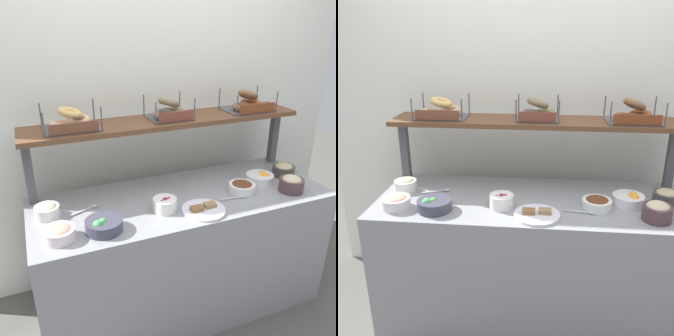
{
  "view_description": "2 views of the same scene",
  "coord_description": "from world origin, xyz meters",
  "views": [
    {
      "loc": [
        -0.83,
        -1.79,
        1.9
      ],
      "look_at": [
        -0.09,
        0.03,
        1.05
      ],
      "focal_mm": 38.14,
      "sensor_mm": 36.0,
      "label": 1
    },
    {
      "loc": [
        0.05,
        -2.02,
        1.79
      ],
      "look_at": [
        -0.16,
        0.03,
        1.04
      ],
      "focal_mm": 39.28,
      "sensor_mm": 36.0,
      "label": 2
    }
  ],
  "objects": [
    {
      "name": "serving_spoon_near_plate",
      "position": [
        0.3,
        -0.15,
        0.86
      ],
      "size": [
        0.18,
        0.04,
        0.01
      ],
      "color": "#B7B7BC",
      "rests_on": "deli_counter"
    },
    {
      "name": "bowl_fruit_salad",
      "position": [
        0.57,
        -0.01,
        0.88
      ],
      "size": [
        0.18,
        0.18,
        0.07
      ],
      "color": "white",
      "rests_on": "deli_counter"
    },
    {
      "name": "bowl_tuna_salad",
      "position": [
        0.68,
        -0.19,
        0.9
      ],
      "size": [
        0.16,
        0.16,
        0.11
      ],
      "color": "#4B3439",
      "rests_on": "deli_counter"
    },
    {
      "name": "bowl_lox_spread",
      "position": [
        -0.77,
        -0.19,
        0.89
      ],
      "size": [
        0.16,
        0.16,
        0.08
      ],
      "color": "silver",
      "rests_on": "deli_counter"
    },
    {
      "name": "shelf_riser_left",
      "position": [
        -0.87,
        0.27,
        1.05
      ],
      "size": [
        0.05,
        0.05,
        0.4
      ],
      "primitive_type": "cube",
      "color": "#4C4C51",
      "rests_on": "deli_counter"
    },
    {
      "name": "bowl_chocolate_spread",
      "position": [
        0.37,
        -0.09,
        0.89
      ],
      "size": [
        0.17,
        0.17,
        0.07
      ],
      "color": "white",
      "rests_on": "deli_counter"
    },
    {
      "name": "deli_counter",
      "position": [
        0.0,
        0.0,
        0.42
      ],
      "size": [
        1.85,
        0.7,
        0.85
      ],
      "primitive_type": "cube",
      "color": "gray",
      "rests_on": "ground_plane"
    },
    {
      "name": "serving_spoon_by_edge",
      "position": [
        -0.58,
        0.06,
        0.86
      ],
      "size": [
        0.17,
        0.08,
        0.01
      ],
      "color": "#B7B7BC",
      "rests_on": "deli_counter"
    },
    {
      "name": "upper_shelf",
      "position": [
        0.0,
        0.27,
        1.26
      ],
      "size": [
        1.81,
        0.32,
        0.03
      ],
      "primitive_type": "cube",
      "color": "brown",
      "rests_on": "shelf_riser_left"
    },
    {
      "name": "ground_plane",
      "position": [
        0.0,
        0.0,
        0.0
      ],
      "size": [
        8.0,
        8.0,
        0.0
      ],
      "primitive_type": "plane",
      "color": "#595651"
    },
    {
      "name": "shelf_riser_right",
      "position": [
        0.87,
        0.27,
        1.05
      ],
      "size": [
        0.05,
        0.05,
        0.4
      ],
      "primitive_type": "cube",
      "color": "#4C4C51",
      "rests_on": "deli_counter"
    },
    {
      "name": "bagel_basket_poppy",
      "position": [
        0.02,
        0.28,
        1.33
      ],
      "size": [
        0.27,
        0.26,
        0.14
      ],
      "color": "#4C4C51",
      "rests_on": "upper_shelf"
    },
    {
      "name": "bagel_basket_plain",
      "position": [
        -0.6,
        0.27,
        1.33
      ],
      "size": [
        0.32,
        0.26,
        0.14
      ],
      "color": "#4C4C51",
      "rests_on": "upper_shelf"
    },
    {
      "name": "bagel_basket_cinnamon_raisin",
      "position": [
        0.6,
        0.26,
        1.33
      ],
      "size": [
        0.32,
        0.26,
        0.16
      ],
      "color": "#4C4C51",
      "rests_on": "upper_shelf"
    },
    {
      "name": "back_wall",
      "position": [
        0.0,
        0.55,
        1.2
      ],
      "size": [
        3.05,
        0.06,
        2.4
      ],
      "primitive_type": "cube",
      "color": "white",
      "rests_on": "ground_plane"
    },
    {
      "name": "bowl_beet_salad",
      "position": [
        -0.17,
        -0.12,
        0.89
      ],
      "size": [
        0.14,
        0.14,
        0.08
      ],
      "color": "white",
      "rests_on": "deli_counter"
    },
    {
      "name": "bowl_scallion_spread",
      "position": [
        -0.8,
        0.06,
        0.89
      ],
      "size": [
        0.14,
        0.14,
        0.08
      ],
      "color": "silver",
      "rests_on": "deli_counter"
    },
    {
      "name": "bowl_veggie_mix",
      "position": [
        -0.54,
        -0.19,
        0.88
      ],
      "size": [
        0.2,
        0.2,
        0.08
      ],
      "color": "#404052",
      "rests_on": "deli_counter"
    },
    {
      "name": "bowl_hummus",
      "position": [
        0.79,
        0.02,
        0.89
      ],
      "size": [
        0.15,
        0.15,
        0.09
      ],
      "color": "#443F3D",
      "rests_on": "deli_counter"
    },
    {
      "name": "serving_plate_white",
      "position": [
        0.04,
        -0.21,
        0.86
      ],
      "size": [
        0.25,
        0.25,
        0.04
      ],
      "color": "white",
      "rests_on": "deli_counter"
    }
  ]
}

